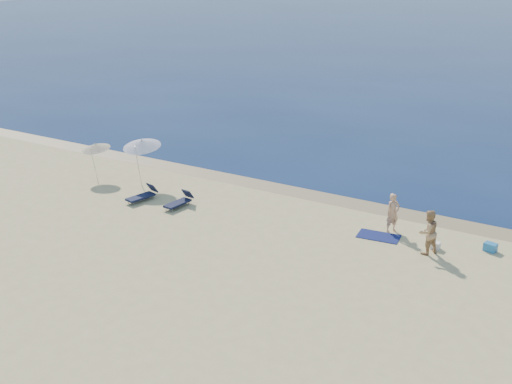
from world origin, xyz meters
TOP-DOWN VIEW (x-y plane):
  - wet_sand_strip at (0.00, 19.40)m, footprint 240.00×1.60m
  - person_left at (3.20, 17.04)m, footprint 0.73×0.78m
  - person_right at (5.16, 15.70)m, footprint 1.12×1.18m
  - beach_towel at (2.89, 16.26)m, footprint 1.92×1.20m
  - white_bag at (5.38, 16.29)m, footprint 0.39×0.34m
  - blue_cooler at (7.41, 17.25)m, footprint 0.57×0.47m
  - umbrella_near at (-10.34, 16.27)m, footprint 2.14×2.16m
  - umbrella_far at (-13.16, 15.78)m, footprint 1.96×1.97m
  - lounger_left at (-8.84, 14.37)m, footprint 0.92×1.77m
  - lounger_right at (-6.75, 14.63)m, footprint 0.74×1.70m

SIDE VIEW (x-z plane):
  - wet_sand_strip at x=0.00m, z-range 0.00..0.00m
  - beach_towel at x=2.89m, z-range 0.00..0.03m
  - white_bag at x=5.38m, z-range 0.00..0.32m
  - blue_cooler at x=7.41m, z-range 0.00..0.36m
  - lounger_right at x=-6.75m, z-range -0.10..0.63m
  - lounger_left at x=-8.84m, z-range -0.10..0.64m
  - person_left at x=3.20m, z-range 0.00..1.80m
  - person_right at x=5.16m, z-range 0.00..1.92m
  - umbrella_far at x=-13.16m, z-range 0.75..2.84m
  - umbrella_near at x=-10.34m, z-range 0.94..3.58m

